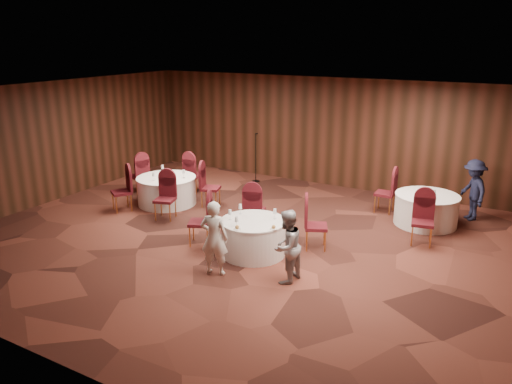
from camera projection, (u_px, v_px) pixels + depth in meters
The scene contains 15 objects.
ground at pixel (244, 240), 11.05m from camera, with size 12.00×12.00×0.00m, color black.
room_shell at pixel (243, 154), 10.46m from camera, with size 12.00×12.00×12.00m.
table_main at pixel (253, 237), 10.26m from camera, with size 1.35×1.35×0.74m.
table_left at pixel (167, 190), 13.35m from camera, with size 1.57×1.57×0.74m.
table_right at pixel (426, 209), 11.89m from camera, with size 1.49×1.49×0.74m.
chairs_main at pixel (256, 219), 10.91m from camera, with size 2.96×1.95×1.00m.
chairs_left at pixel (166, 185), 13.36m from camera, with size 3.12×2.90×1.00m.
chairs_right at pixel (402, 207), 11.71m from camera, with size 1.86×2.24×1.00m.
tabletop_main at pixel (255, 218), 10.01m from camera, with size 1.13×1.15×0.22m.
tabletop_left at pixel (166, 174), 13.23m from camera, with size 0.89×0.79×0.22m.
tabletop_right at pixel (434, 192), 11.45m from camera, with size 0.08×0.08×0.22m.
mic_stand at pixel (256, 168), 15.37m from camera, with size 0.24×0.24×1.52m.
woman_a at pixel (214, 238), 9.30m from camera, with size 0.53×0.35×1.45m, color silver.
woman_b at pixel (287, 246), 9.02m from camera, with size 0.67×0.52×1.38m, color #A1A2A6.
man_c at pixel (473, 190), 12.10m from camera, with size 0.97×0.56×1.51m, color black.
Camera 1 is at (5.26, -8.76, 4.34)m, focal length 35.00 mm.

